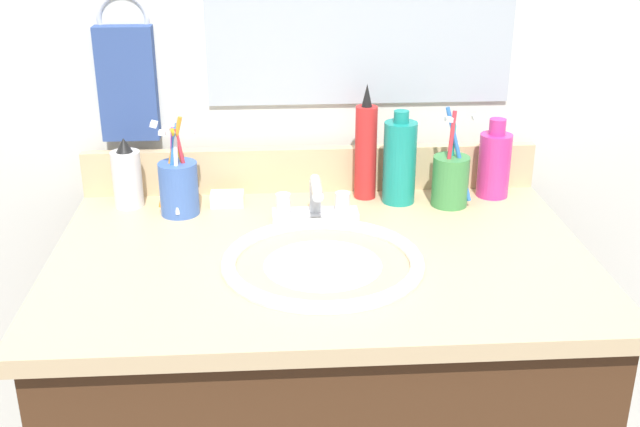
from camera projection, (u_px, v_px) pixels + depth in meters
countertop at (321, 259)px, 1.33m from camera, size 0.91×0.61×0.03m
backsplash at (311, 169)px, 1.58m from camera, size 0.91×0.02×0.09m
back_wall at (310, 217)px, 1.69m from camera, size 2.01×0.04×1.30m
towel_ring at (123, 19)px, 1.48m from camera, size 0.10×0.01×0.10m
hand_towel at (127, 84)px, 1.51m from camera, size 0.11×0.04×0.22m
sink_basin at (320, 281)px, 1.29m from camera, size 0.33×0.33×0.11m
faucet at (313, 205)px, 1.45m from camera, size 0.16×0.10×0.08m
bottle_lotion_white at (127, 177)px, 1.50m from camera, size 0.06×0.06×0.14m
bottle_mouthwash_teal at (400, 161)px, 1.51m from camera, size 0.06×0.06×0.18m
bottle_soap_pink at (494, 163)px, 1.55m from camera, size 0.06×0.06×0.16m
bottle_spray_red at (366, 150)px, 1.53m from camera, size 0.04×0.04×0.23m
cup_blue_plastic at (179, 185)px, 1.46m from camera, size 0.08×0.08×0.20m
cup_green at (451, 179)px, 1.50m from camera, size 0.08×0.07×0.19m
soap_bar at (227, 199)px, 1.52m from camera, size 0.06×0.04×0.02m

